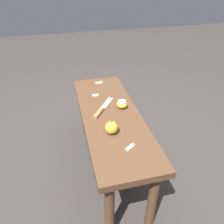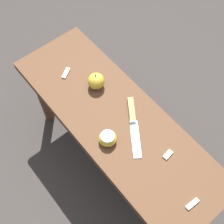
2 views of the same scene
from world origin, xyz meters
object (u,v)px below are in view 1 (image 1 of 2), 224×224
at_px(wooden_bench, 111,124).
at_px(apple_cut, 122,104).
at_px(knife, 101,110).
at_px(apple_whole, 112,128).

bearing_deg(wooden_bench, apple_cut, -58.31).
xyz_separation_m(wooden_bench, apple_cut, (0.05, -0.09, 0.11)).
bearing_deg(apple_cut, wooden_bench, 121.69).
distance_m(wooden_bench, knife, 0.11).
xyz_separation_m(apple_whole, apple_cut, (0.23, -0.13, -0.01)).
height_order(wooden_bench, apple_cut, apple_cut).
distance_m(apple_whole, apple_cut, 0.27).
relative_size(wooden_bench, apple_cut, 14.70).
relative_size(apple_whole, apple_cut, 1.16).
distance_m(knife, apple_cut, 0.14).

